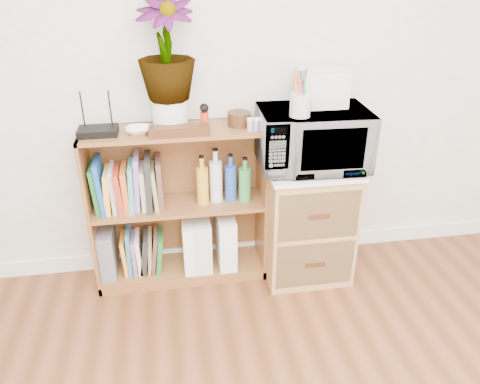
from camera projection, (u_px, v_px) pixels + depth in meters
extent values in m
cube|color=white|center=(235.00, 249.00, 3.09)|extent=(4.00, 0.02, 0.10)
cube|color=brown|center=(179.00, 207.00, 2.72)|extent=(1.00, 0.30, 0.95)
cube|color=#9E7542|center=(306.00, 221.00, 2.82)|extent=(0.50, 0.45, 0.70)
imported|color=white|center=(312.00, 139.00, 2.57)|extent=(0.60, 0.42, 0.33)
cylinder|color=silver|center=(300.00, 105.00, 2.37)|extent=(0.11, 0.11, 0.12)
cube|color=silver|center=(322.00, 87.00, 2.53)|extent=(0.25, 0.20, 0.19)
cube|color=black|center=(98.00, 131.00, 2.42)|extent=(0.20, 0.14, 0.04)
imported|color=white|center=(138.00, 130.00, 2.45)|extent=(0.13, 0.13, 0.03)
cylinder|color=silver|center=(170.00, 114.00, 2.49)|extent=(0.19, 0.19, 0.16)
imported|color=#386D2B|center=(166.00, 49.00, 2.33)|extent=(0.29, 0.29, 0.52)
cube|color=#361C0E|center=(179.00, 131.00, 2.41)|extent=(0.31, 0.08, 0.05)
cylinder|color=#AE3015|center=(205.00, 121.00, 2.47)|extent=(0.04, 0.04, 0.10)
cylinder|color=#331A0D|center=(239.00, 119.00, 2.55)|extent=(0.13, 0.13, 0.07)
cube|color=pink|center=(256.00, 126.00, 2.48)|extent=(0.11, 0.04, 0.06)
cube|color=slate|center=(108.00, 251.00, 2.78)|extent=(0.09, 0.23, 0.29)
cube|color=white|center=(191.00, 243.00, 2.83)|extent=(0.10, 0.25, 0.31)
cube|color=silver|center=(202.00, 241.00, 2.84)|extent=(0.10, 0.26, 0.32)
cube|color=white|center=(226.00, 239.00, 2.86)|extent=(0.10, 0.26, 0.33)
cube|color=#1D6C2B|center=(96.00, 188.00, 2.59)|extent=(0.04, 0.20, 0.27)
cube|color=#1C4BA8|center=(101.00, 185.00, 2.58)|extent=(0.04, 0.20, 0.31)
cube|color=yellow|center=(108.00, 190.00, 2.60)|extent=(0.05, 0.20, 0.24)
cube|color=#BBBBB5|center=(114.00, 188.00, 2.60)|extent=(0.03, 0.20, 0.26)
cube|color=#B9341F|center=(120.00, 188.00, 2.61)|extent=(0.04, 0.20, 0.25)
cube|color=#CC6424|center=(126.00, 187.00, 2.61)|extent=(0.04, 0.20, 0.25)
cube|color=teal|center=(132.00, 185.00, 2.61)|extent=(0.04, 0.20, 0.28)
cube|color=#9474AE|center=(137.00, 182.00, 2.61)|extent=(0.05, 0.20, 0.31)
cube|color=#F7DAC0|center=(143.00, 187.00, 2.63)|extent=(0.03, 0.20, 0.24)
cube|color=#272727|center=(149.00, 181.00, 2.62)|extent=(0.04, 0.20, 0.31)
cube|color=#A7AA4E|center=(155.00, 186.00, 2.64)|extent=(0.03, 0.20, 0.24)
cube|color=brown|center=(160.00, 183.00, 2.63)|extent=(0.03, 0.20, 0.28)
cylinder|color=gold|center=(202.00, 179.00, 2.67)|extent=(0.07, 0.07, 0.28)
cylinder|color=silver|center=(216.00, 176.00, 2.67)|extent=(0.07, 0.07, 0.31)
cylinder|color=#234AA4|center=(231.00, 178.00, 2.69)|extent=(0.07, 0.07, 0.27)
cylinder|color=green|center=(244.00, 178.00, 2.71)|extent=(0.07, 0.07, 0.26)
cylinder|color=#BFD030|center=(258.00, 173.00, 2.71)|extent=(0.06, 0.06, 0.31)
cylinder|color=silver|center=(270.00, 173.00, 2.72)|extent=(0.07, 0.07, 0.30)
cube|color=orange|center=(125.00, 253.00, 2.80)|extent=(0.03, 0.19, 0.23)
cube|color=teal|center=(129.00, 249.00, 2.80)|extent=(0.03, 0.19, 0.29)
cube|color=slate|center=(135.00, 253.00, 2.81)|extent=(0.02, 0.19, 0.23)
cube|color=#FDD4C5|center=(139.00, 252.00, 2.82)|extent=(0.03, 0.19, 0.24)
cube|color=#242424|center=(145.00, 251.00, 2.82)|extent=(0.07, 0.19, 0.24)
cube|color=olive|center=(150.00, 251.00, 2.82)|extent=(0.04, 0.19, 0.24)
cube|color=#50342E|center=(154.00, 250.00, 2.83)|extent=(0.06, 0.19, 0.25)
cube|color=#1D6E2B|center=(159.00, 251.00, 2.84)|extent=(0.06, 0.19, 0.23)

